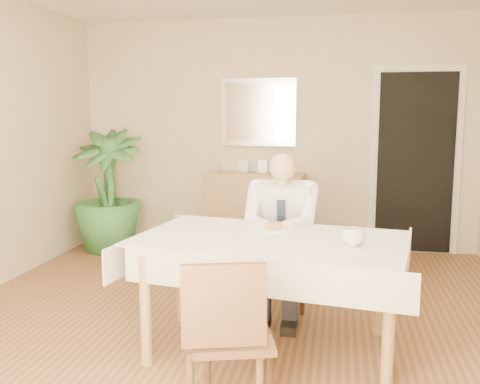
% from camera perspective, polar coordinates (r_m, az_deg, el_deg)
% --- Properties ---
extents(room, '(5.00, 5.02, 2.60)m').
position_cam_1_polar(room, '(3.68, -1.00, 4.61)').
color(room, brown).
rests_on(room, ground).
extents(window, '(1.34, 0.04, 1.44)m').
position_cam_1_polar(window, '(1.34, -22.66, 3.62)').
color(window, silver).
rests_on(window, room).
extents(doorway, '(0.96, 0.07, 2.10)m').
position_cam_1_polar(doorway, '(6.13, 18.17, 2.94)').
color(doorway, silver).
rests_on(doorway, ground).
extents(mirror, '(0.86, 0.04, 0.76)m').
position_cam_1_polar(mirror, '(6.13, 1.93, 8.50)').
color(mirror, silver).
rests_on(mirror, room).
extents(dining_table, '(1.87, 1.28, 0.75)m').
position_cam_1_polar(dining_table, '(3.47, 3.28, -6.21)').
color(dining_table, '#987B4A').
rests_on(dining_table, ground).
extents(chair_far, '(0.40, 0.40, 0.84)m').
position_cam_1_polar(chair_far, '(4.37, 4.72, -5.88)').
color(chair_far, '#422816').
rests_on(chair_far, ground).
extents(chair_near, '(0.50, 0.51, 0.85)m').
position_cam_1_polar(chair_near, '(2.73, -1.23, -14.67)').
color(chair_near, '#422816').
rests_on(chair_near, ground).
extents(seated_man, '(0.48, 0.72, 1.24)m').
position_cam_1_polar(seated_man, '(4.04, 4.35, -3.78)').
color(seated_man, white).
rests_on(seated_man, ground).
extents(plate, '(0.26, 0.26, 0.02)m').
position_cam_1_polar(plate, '(3.67, 3.61, -3.90)').
color(plate, white).
rests_on(plate, dining_table).
extents(food, '(0.14, 0.14, 0.06)m').
position_cam_1_polar(food, '(3.67, 3.62, -3.57)').
color(food, brown).
rests_on(food, dining_table).
extents(knife, '(0.01, 0.13, 0.01)m').
position_cam_1_polar(knife, '(3.61, 4.13, -3.86)').
color(knife, silver).
rests_on(knife, dining_table).
extents(fork, '(0.01, 0.13, 0.01)m').
position_cam_1_polar(fork, '(3.62, 2.87, -3.82)').
color(fork, silver).
rests_on(fork, dining_table).
extents(coffee_mug, '(0.17, 0.17, 0.11)m').
position_cam_1_polar(coffee_mug, '(3.30, 11.96, -4.70)').
color(coffee_mug, white).
rests_on(coffee_mug, dining_table).
extents(sideboard, '(1.11, 0.45, 0.87)m').
position_cam_1_polar(sideboard, '(6.09, 1.67, -2.04)').
color(sideboard, '#987B4A').
rests_on(sideboard, ground).
extents(photo_frame_left, '(0.10, 0.02, 0.14)m').
position_cam_1_polar(photo_frame_left, '(6.18, -2.78, 2.86)').
color(photo_frame_left, silver).
rests_on(photo_frame_left, sideboard).
extents(photo_frame_center, '(0.10, 0.02, 0.14)m').
position_cam_1_polar(photo_frame_center, '(6.07, 0.40, 2.76)').
color(photo_frame_center, silver).
rests_on(photo_frame_center, sideboard).
extents(photo_frame_right, '(0.10, 0.02, 0.14)m').
position_cam_1_polar(photo_frame_right, '(6.05, 2.42, 2.74)').
color(photo_frame_right, silver).
rests_on(photo_frame_right, sideboard).
extents(potted_palm, '(0.83, 0.83, 1.36)m').
position_cam_1_polar(potted_palm, '(6.15, -13.94, 0.14)').
color(potted_palm, '#265726').
rests_on(potted_palm, ground).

